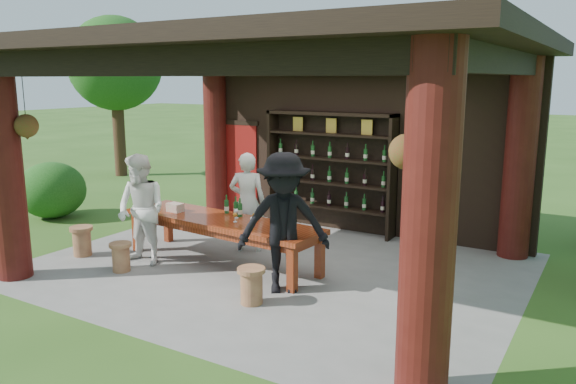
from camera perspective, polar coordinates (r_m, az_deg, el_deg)
The scene contains 15 objects.
ground at distance 9.04m, azimuth -1.31°, elevation -7.60°, with size 90.00×90.00×0.00m, color #2D5119.
pavilion at distance 8.96m, azimuth 0.02°, elevation 6.20°, with size 7.50×6.00×3.60m.
wine_shelf at distance 10.97m, azimuth 4.24°, elevation 2.05°, with size 2.64×0.40×2.33m.
tasting_table at distance 9.09m, azimuth -6.80°, elevation -3.38°, with size 3.62×1.22×0.75m.
stool_near_left at distance 9.15m, azimuth -16.61°, elevation -6.28°, with size 0.34×0.34×0.45m.
stool_near_right at distance 7.56m, azimuth -3.73°, elevation -9.37°, with size 0.38×0.38×0.50m.
stool_far_left at distance 10.14m, azimuth -20.20°, elevation -4.62°, with size 0.38×0.38×0.50m.
host at distance 9.67m, azimuth -4.14°, elevation -1.05°, with size 0.63×0.41×1.73m, color beige.
guest_woman at distance 9.25m, azimuth -14.67°, elevation -1.78°, with size 0.87×0.68×1.79m, color silver.
guest_man at distance 7.76m, azimuth -0.45°, elevation -3.20°, with size 1.27×0.73×1.97m, color black.
table_bottles at distance 9.24m, azimuth -5.50°, elevation -1.39°, with size 0.42×0.17×0.31m.
table_glasses at distance 8.66m, azimuth -3.47°, elevation -2.77°, with size 0.96×0.36×0.15m.
napkin_basket at distance 9.64m, azimuth -11.38°, elevation -1.54°, with size 0.26×0.18×0.14m, color #BF6672.
shrubs at distance 9.15m, azimuth 11.27°, elevation -4.15°, with size 19.48×7.85×1.36m.
trees at distance 8.64m, azimuth 21.36°, elevation 13.46°, with size 21.14×10.91×4.80m.
Camera 1 is at (4.57, -7.22, 2.94)m, focal length 35.00 mm.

